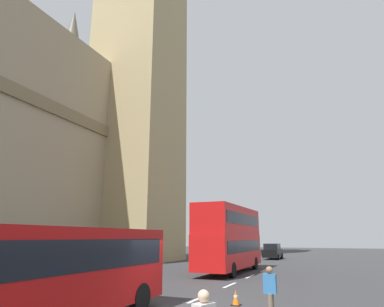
# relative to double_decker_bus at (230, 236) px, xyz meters

# --- Properties ---
(double_decker_bus) EXTENTS (10.03, 2.54, 4.90)m
(double_decker_bus) POSITION_rel_double_decker_bus_xyz_m (0.00, 0.00, 0.00)
(double_decker_bus) COLOR red
(double_decker_bus) RESTS_ON ground_plane
(sedan_lead) EXTENTS (4.40, 1.86, 1.85)m
(sedan_lead) POSITION_rel_double_decker_bus_xyz_m (17.42, -0.04, -1.80)
(sedan_lead) COLOR black
(sedan_lead) RESTS_ON ground_plane
(traffic_cone_middle) EXTENTS (0.36, 0.36, 0.58)m
(traffic_cone_middle) POSITION_rel_double_decker_bus_xyz_m (-11.90, -3.91, -2.43)
(traffic_cone_middle) COLOR black
(traffic_cone_middle) RESTS_ON ground_plane
(pedestrian_by_kerb) EXTENTS (0.36, 0.40, 1.69)m
(pedestrian_by_kerb) POSITION_rel_double_decker_bus_xyz_m (-14.09, -5.73, -1.80)
(pedestrian_by_kerb) COLOR #726651
(pedestrian_by_kerb) RESTS_ON ground_plane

